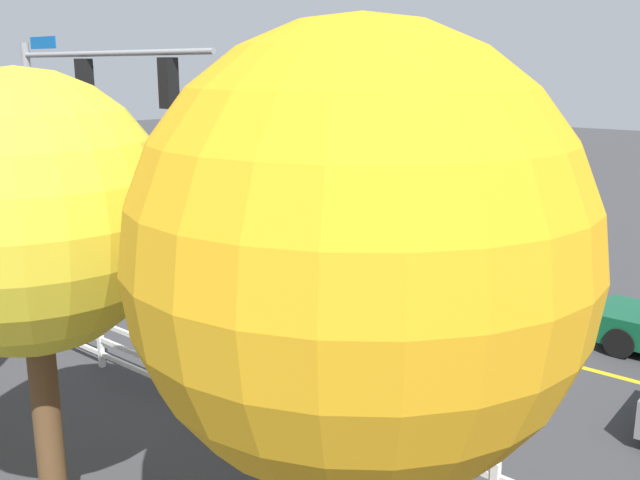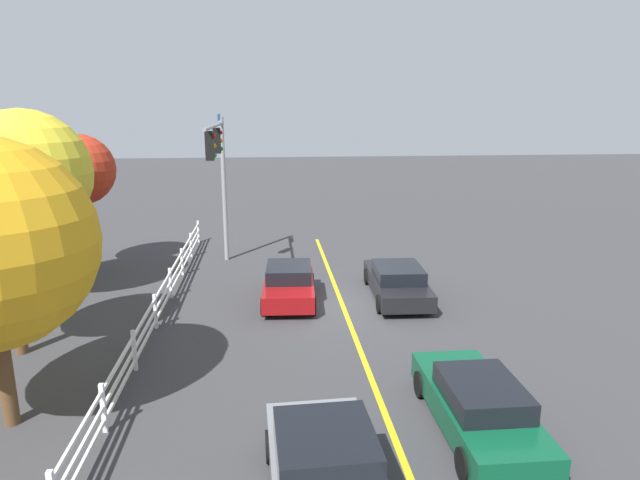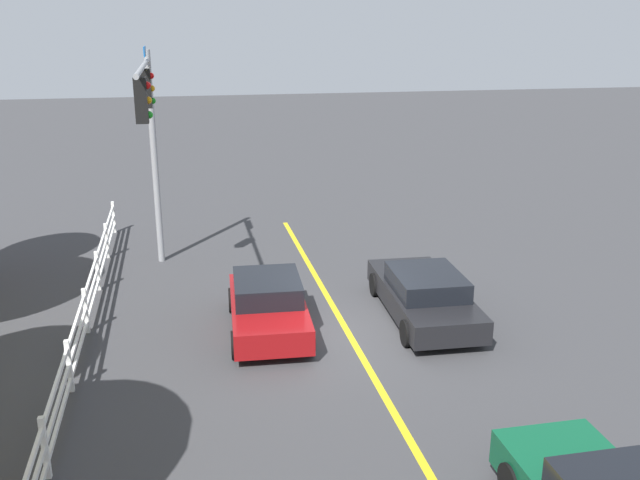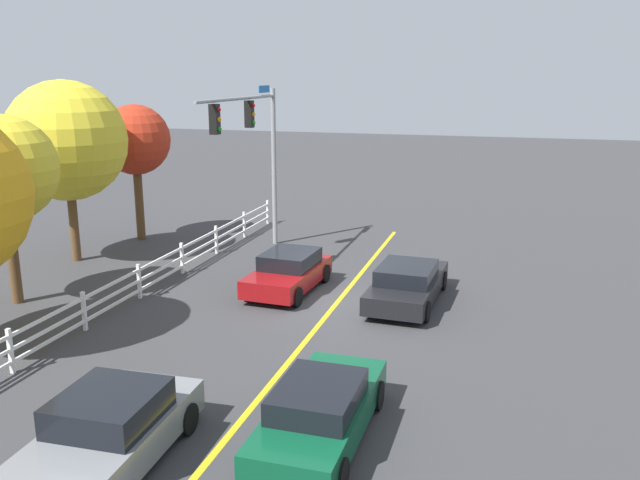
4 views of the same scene
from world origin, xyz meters
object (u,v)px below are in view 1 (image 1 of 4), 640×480
(car_0, at_px, (276,293))
(tree_1, at_px, (359,256))
(tree_3, at_px, (27,215))
(car_2, at_px, (375,261))

(car_0, relative_size, tree_1, 0.63)
(tree_3, bearing_deg, tree_1, -160.40)
(car_2, height_order, tree_1, tree_1)
(car_2, xyz_separation_m, tree_3, (-3.58, 11.90, 3.64))
(car_0, bearing_deg, tree_3, -62.08)
(car_0, distance_m, tree_3, 9.40)
(tree_1, height_order, tree_3, tree_1)
(car_2, bearing_deg, tree_3, 109.29)
(car_0, height_order, car_2, car_0)
(car_2, xyz_separation_m, tree_1, (-7.35, 10.55, 3.52))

